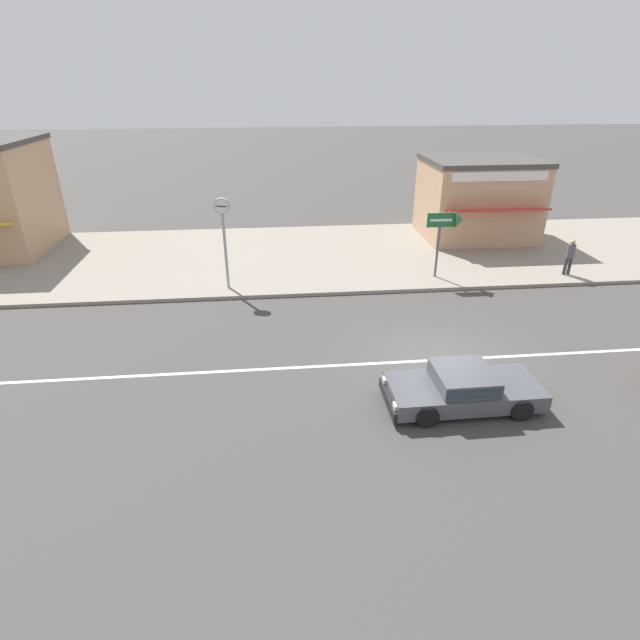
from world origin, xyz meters
TOP-DOWN VIEW (x-y plane):
  - ground_plane at (0.00, 0.00)m, footprint 160.00×160.00m
  - lane_centre_stripe at (0.00, 0.00)m, footprint 50.40×0.14m
  - kerb_strip at (0.00, 10.48)m, footprint 68.00×10.00m
  - sedan_dark_grey_0 at (-0.13, -2.34)m, footprint 4.21×1.92m
  - street_clock at (-7.00, 6.42)m, footprint 0.61×0.22m
  - arrow_signboard at (2.55, 6.79)m, footprint 1.56×0.66m
  - pedestrian_near_clock at (7.91, 6.48)m, footprint 0.34×0.34m
  - shopfront_mid_block at (6.00, 12.66)m, footprint 5.77×5.34m

SIDE VIEW (x-z plane):
  - ground_plane at x=0.00m, z-range 0.00..0.00m
  - lane_centre_stripe at x=0.00m, z-range 0.00..0.01m
  - kerb_strip at x=0.00m, z-range 0.00..0.15m
  - sedan_dark_grey_0 at x=-0.13m, z-range 0.00..1.07m
  - pedestrian_near_clock at x=7.91m, z-range 0.28..1.89m
  - shopfront_mid_block at x=6.00m, z-range 0.16..4.31m
  - arrow_signboard at x=2.55m, z-range 1.11..3.99m
  - street_clock at x=-7.00m, z-range 1.02..4.76m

